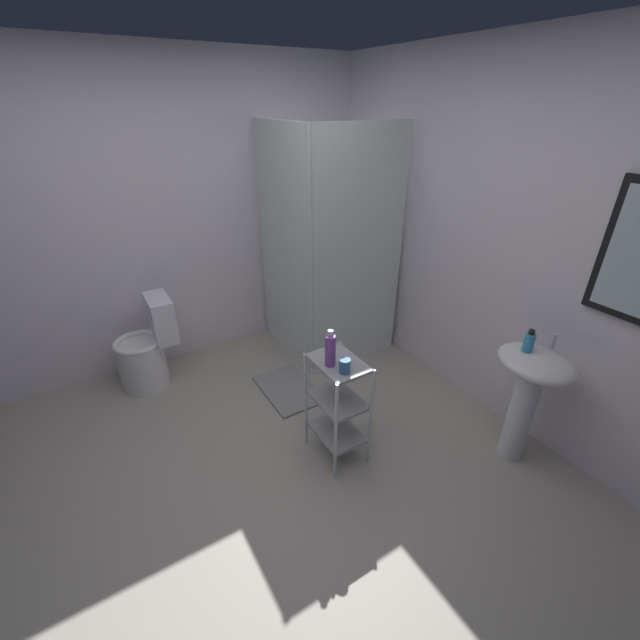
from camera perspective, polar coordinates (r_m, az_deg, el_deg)
name	(u,v)px	position (r m, az deg, el deg)	size (l,w,h in m)	color
ground_plane	(267,488)	(2.77, -7.42, -22.30)	(4.20, 4.20, 0.02)	#A69D91
wall_back	(503,245)	(3.09, 24.27, 9.60)	(4.20, 0.14, 2.50)	silver
wall_left	(162,221)	(3.66, -21.31, 12.77)	(0.10, 4.20, 2.50)	silver
shower_stall	(325,303)	(3.78, 0.68, 2.41)	(0.92, 0.92, 2.00)	white
pedestal_sink	(529,386)	(2.84, 27.27, -8.17)	(0.46, 0.37, 0.81)	white
sink_faucet	(553,341)	(2.79, 29.88, -2.60)	(0.03, 0.03, 0.10)	silver
toilet	(147,351)	(3.62, -23.08, -4.03)	(0.37, 0.49, 0.76)	white
storage_cart	(337,401)	(2.64, 2.46, -11.33)	(0.38, 0.28, 0.74)	silver
hand_soap_bottle	(529,342)	(2.69, 27.26, -2.73)	(0.06, 0.06, 0.14)	#389ED1
conditioner_bottle_purple	(330,350)	(2.37, 1.45, -4.21)	(0.06, 0.06, 0.24)	purple
rinse_cup	(345,366)	(2.34, 3.50, -6.44)	(0.07, 0.07, 0.09)	#3870B2
bath_mat	(289,389)	(3.44, -4.43, -9.60)	(0.60, 0.40, 0.02)	gray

